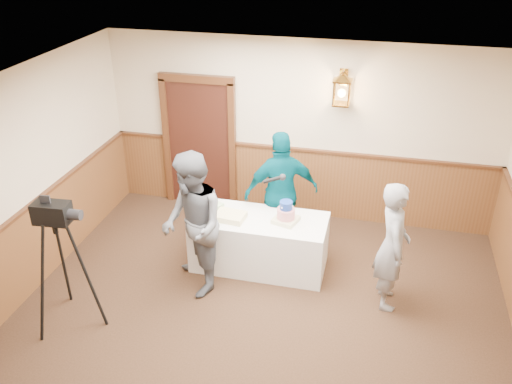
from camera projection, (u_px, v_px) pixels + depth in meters
The scene contains 10 objects.
ground at pixel (242, 368), 5.86m from camera, with size 7.00×7.00×0.00m, color black.
room_shell at pixel (246, 226), 5.55m from camera, with size 6.02×7.02×2.81m.
display_table at pixel (259, 242), 7.37m from camera, with size 1.80×0.80×0.75m, color white.
tiered_cake at pixel (286, 214), 7.07m from camera, with size 0.37×0.37×0.30m.
sheet_cake_yellow at pixel (230, 216), 7.17m from camera, with size 0.39×0.29×0.08m, color #E3CA87.
sheet_cake_green at pixel (211, 206), 7.44m from camera, with size 0.30×0.24×0.07m, color #ACD597.
interviewer at pixel (193, 225), 6.67m from camera, with size 1.62×1.16×1.89m.
baker at pixel (392, 246), 6.46m from camera, with size 0.61×0.40×1.66m, color gray.
assistant_p at pixel (282, 192), 7.55m from camera, with size 1.05×0.44×1.79m, color #004551.
tv_camera_rig at pixel (64, 271), 6.19m from camera, with size 0.63×0.59×1.62m.
Camera 1 is at (1.16, -4.14, 4.41)m, focal length 38.00 mm.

